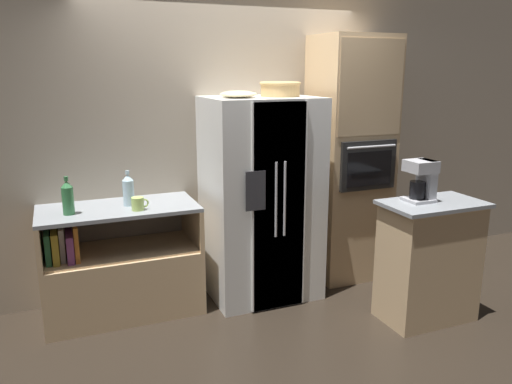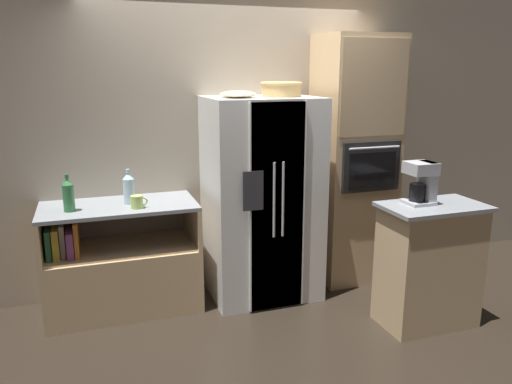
% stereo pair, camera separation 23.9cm
% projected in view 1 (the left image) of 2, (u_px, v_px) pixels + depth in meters
% --- Properties ---
extents(ground_plane, '(20.00, 20.00, 0.00)m').
position_uv_depth(ground_plane, '(247.00, 298.00, 4.41)').
color(ground_plane, black).
extents(wall_back, '(12.00, 0.06, 2.80)m').
position_uv_depth(wall_back, '(227.00, 133.00, 4.52)').
color(wall_back, tan).
rests_on(wall_back, ground_plane).
extents(counter_left, '(1.23, 0.62, 0.90)m').
position_uv_depth(counter_left, '(121.00, 274.00, 4.08)').
color(counter_left, tan).
rests_on(counter_left, ground_plane).
extents(refrigerator, '(0.92, 0.79, 1.74)m').
position_uv_depth(refrigerator, '(261.00, 199.00, 4.34)').
color(refrigerator, silver).
rests_on(refrigerator, ground_plane).
extents(wall_oven, '(0.68, 0.65, 2.27)m').
position_uv_depth(wall_oven, '(349.00, 160.00, 4.69)').
color(wall_oven, tan).
rests_on(wall_oven, ground_plane).
extents(island_counter, '(0.78, 0.47, 0.97)m').
position_uv_depth(island_counter, '(428.00, 261.00, 3.95)').
color(island_counter, tan).
rests_on(island_counter, ground_plane).
extents(wicker_basket, '(0.34, 0.34, 0.12)m').
position_uv_depth(wicker_basket, '(280.00, 89.00, 4.16)').
color(wicker_basket, tan).
rests_on(wicker_basket, refrigerator).
extents(fruit_bowl, '(0.30, 0.30, 0.06)m').
position_uv_depth(fruit_bowl, '(238.00, 94.00, 3.98)').
color(fruit_bowl, beige).
rests_on(fruit_bowl, refrigerator).
extents(bottle_tall, '(0.09, 0.09, 0.29)m').
position_uv_depth(bottle_tall, '(68.00, 197.00, 3.72)').
color(bottle_tall, '#33723F').
rests_on(bottle_tall, counter_left).
extents(bottle_short, '(0.09, 0.09, 0.28)m').
position_uv_depth(bottle_short, '(128.00, 190.00, 3.96)').
color(bottle_short, silver).
rests_on(bottle_short, counter_left).
extents(mug, '(0.13, 0.10, 0.10)m').
position_uv_depth(mug, '(138.00, 204.00, 3.85)').
color(mug, '#B2D166').
rests_on(mug, counter_left).
extents(coffee_maker, '(0.20, 0.20, 0.32)m').
position_uv_depth(coffee_maker, '(422.00, 179.00, 3.82)').
color(coffee_maker, '#B2B2B7').
rests_on(coffee_maker, island_counter).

